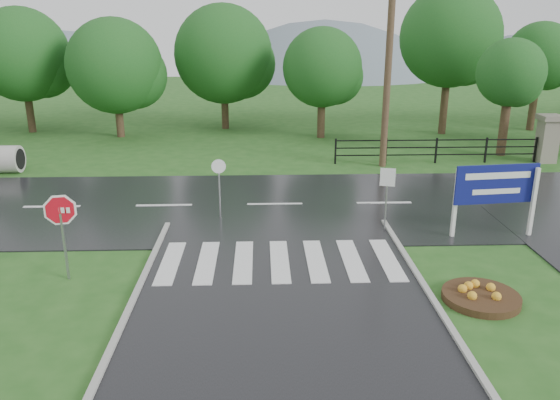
{
  "coord_description": "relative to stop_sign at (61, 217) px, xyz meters",
  "views": [
    {
      "loc": [
        -0.49,
        -8.78,
        6.32
      ],
      "look_at": [
        0.04,
        6.0,
        1.5
      ],
      "focal_mm": 35.0,
      "sensor_mm": 36.0,
      "label": 1
    }
  ],
  "objects": [
    {
      "name": "flower_bed",
      "position": [
        10.21,
        -1.54,
        -1.57
      ],
      "size": [
        1.82,
        1.82,
        0.36
      ],
      "color": "#332111",
      "rests_on": "ground"
    },
    {
      "name": "ground",
      "position": [
        5.49,
        -4.21,
        -1.7
      ],
      "size": [
        120.0,
        120.0,
        0.0
      ],
      "primitive_type": "plane",
      "color": "#25561C",
      "rests_on": "ground"
    },
    {
      "name": "stop_sign",
      "position": [
        0.0,
        0.0,
        0.0
      ],
      "size": [
        1.05,
        0.26,
        2.42
      ],
      "color": "#939399",
      "rests_on": "ground"
    },
    {
      "name": "fence_west",
      "position": [
        13.24,
        11.79,
        -0.98
      ],
      "size": [
        9.58,
        0.08,
        1.2
      ],
      "color": "black",
      "rests_on": "ground"
    },
    {
      "name": "hills",
      "position": [
        8.98,
        60.79,
        -17.24
      ],
      "size": [
        102.0,
        48.0,
        48.0
      ],
      "color": "slate",
      "rests_on": "ground"
    },
    {
      "name": "reg_sign_round",
      "position": [
        3.61,
        4.5,
        -0.39
      ],
      "size": [
        0.48,
        0.09,
        2.05
      ],
      "color": "#939399",
      "rests_on": "ground"
    },
    {
      "name": "entrance_tree_left",
      "position": [
        17.02,
        13.29,
        2.29
      ],
      "size": [
        3.23,
        3.23,
        5.67
      ],
      "color": "#3D2B1C",
      "rests_on": "ground"
    },
    {
      "name": "crosswalk",
      "position": [
        5.49,
        0.79,
        -1.64
      ],
      "size": [
        6.5,
        2.8,
        0.02
      ],
      "color": "silver",
      "rests_on": "ground"
    },
    {
      "name": "utility_pole_east",
      "position": [
        10.62,
        11.29,
        2.99
      ],
      "size": [
        1.64,
        0.31,
        9.25
      ],
      "color": "#473523",
      "rests_on": "ground"
    },
    {
      "name": "main_road",
      "position": [
        5.49,
        5.79,
        -1.7
      ],
      "size": [
        90.0,
        8.0,
        0.04
      ],
      "primitive_type": "cube",
      "color": "black",
      "rests_on": "ground"
    },
    {
      "name": "treeline",
      "position": [
        6.49,
        19.79,
        -1.7
      ],
      "size": [
        83.2,
        5.2,
        10.0
      ],
      "color": "#184E1B",
      "rests_on": "ground"
    },
    {
      "name": "pillar_west",
      "position": [
        18.49,
        11.79,
        -0.53
      ],
      "size": [
        1.0,
        1.0,
        2.24
      ],
      "color": "gray",
      "rests_on": "ground"
    },
    {
      "name": "reg_sign_small",
      "position": [
        8.89,
        2.99,
        -0.22
      ],
      "size": [
        0.45,
        0.14,
        2.09
      ],
      "color": "#939399",
      "rests_on": "ground"
    },
    {
      "name": "estate_billboard",
      "position": [
        12.09,
        2.49,
        -0.12
      ],
      "size": [
        2.62,
        0.35,
        2.3
      ],
      "color": "silver",
      "rests_on": "ground"
    }
  ]
}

